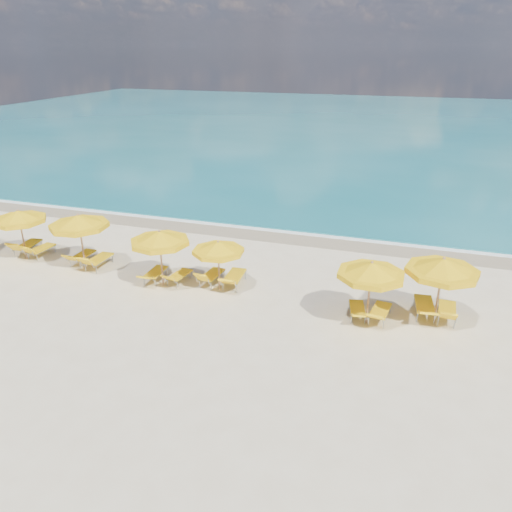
% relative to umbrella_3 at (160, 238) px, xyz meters
% --- Properties ---
extents(ground_plane, '(120.00, 120.00, 0.00)m').
position_rel_umbrella_3_xyz_m(ground_plane, '(3.61, -0.01, -2.11)').
color(ground_plane, beige).
extents(ocean, '(120.00, 80.00, 0.30)m').
position_rel_umbrella_3_xyz_m(ocean, '(3.61, 47.99, -2.11)').
color(ocean, '#126169').
rests_on(ocean, ground).
extents(wet_sand_band, '(120.00, 2.60, 0.01)m').
position_rel_umbrella_3_xyz_m(wet_sand_band, '(3.61, 7.39, -2.11)').
color(wet_sand_band, tan).
rests_on(wet_sand_band, ground).
extents(foam_line, '(120.00, 1.20, 0.03)m').
position_rel_umbrella_3_xyz_m(foam_line, '(3.61, 8.19, -2.11)').
color(foam_line, white).
rests_on(foam_line, ground).
extents(whitecap_near, '(14.00, 0.36, 0.05)m').
position_rel_umbrella_3_xyz_m(whitecap_near, '(-2.39, 16.99, -2.11)').
color(whitecap_near, white).
rests_on(whitecap_near, ground).
extents(whitecap_far, '(18.00, 0.30, 0.05)m').
position_rel_umbrella_3_xyz_m(whitecap_far, '(11.61, 23.99, -2.11)').
color(whitecap_far, white).
rests_on(whitecap_far, ground).
extents(umbrella_1, '(2.93, 2.93, 2.44)m').
position_rel_umbrella_3_xyz_m(umbrella_1, '(-7.45, 0.57, -0.03)').
color(umbrella_1, tan).
rests_on(umbrella_1, ground).
extents(umbrella_2, '(3.20, 3.20, 2.61)m').
position_rel_umbrella_3_xyz_m(umbrella_2, '(-4.13, 0.44, 0.12)').
color(umbrella_2, tan).
rests_on(umbrella_2, ground).
extents(umbrella_3, '(2.86, 2.86, 2.47)m').
position_rel_umbrella_3_xyz_m(umbrella_3, '(0.00, 0.00, 0.00)').
color(umbrella_3, tan).
rests_on(umbrella_3, ground).
extents(umbrella_4, '(2.62, 2.62, 2.15)m').
position_rel_umbrella_3_xyz_m(umbrella_4, '(2.38, 0.39, -0.28)').
color(umbrella_4, tan).
rests_on(umbrella_4, ground).
extents(umbrella_5, '(3.14, 3.14, 2.45)m').
position_rel_umbrella_3_xyz_m(umbrella_5, '(8.45, -0.51, -0.02)').
color(umbrella_5, tan).
rests_on(umbrella_5, ground).
extents(umbrella_6, '(2.93, 2.93, 2.60)m').
position_rel_umbrella_3_xyz_m(umbrella_6, '(10.79, 0.25, 0.10)').
color(umbrella_6, tan).
rests_on(umbrella_6, ground).
extents(lounger_1_left, '(0.89, 1.99, 0.94)m').
position_rel_umbrella_3_xyz_m(lounger_1_left, '(-7.87, 1.16, -1.86)').
color(lounger_1_left, '#A5A8AD').
rests_on(lounger_1_left, ground).
extents(lounger_1_right, '(0.71, 1.75, 0.85)m').
position_rel_umbrella_3_xyz_m(lounger_1_right, '(-7.00, 1.06, -1.89)').
color(lounger_1_right, '#A5A8AD').
rests_on(lounger_1_right, ground).
extents(lounger_2_left, '(0.61, 1.78, 0.80)m').
position_rel_umbrella_3_xyz_m(lounger_2_left, '(-4.64, 0.96, -1.89)').
color(lounger_2_left, '#A5A8AD').
rests_on(lounger_2_left, ground).
extents(lounger_2_right, '(0.69, 1.87, 0.90)m').
position_rel_umbrella_3_xyz_m(lounger_2_right, '(-3.63, 0.77, -1.87)').
color(lounger_2_right, '#A5A8AD').
rests_on(lounger_2_right, ground).
extents(lounger_3_left, '(0.62, 1.81, 0.66)m').
position_rel_umbrella_3_xyz_m(lounger_3_left, '(-0.54, 0.34, -1.90)').
color(lounger_3_left, '#A5A8AD').
rests_on(lounger_3_left, ground).
extents(lounger_3_right, '(0.77, 1.71, 0.72)m').
position_rel_umbrella_3_xyz_m(lounger_3_right, '(0.53, 0.45, -1.91)').
color(lounger_3_right, '#A5A8AD').
rests_on(lounger_3_right, ground).
extents(lounger_4_left, '(0.76, 1.80, 0.87)m').
position_rel_umbrella_3_xyz_m(lounger_4_left, '(1.85, 0.80, -1.88)').
color(lounger_4_left, '#A5A8AD').
rests_on(lounger_4_left, ground).
extents(lounger_4_right, '(0.77, 2.04, 0.84)m').
position_rel_umbrella_3_xyz_m(lounger_4_right, '(2.84, 0.89, -1.87)').
color(lounger_4_right, '#A5A8AD').
rests_on(lounger_4_right, ground).
extents(lounger_5_left, '(0.87, 1.76, 0.65)m').
position_rel_umbrella_3_xyz_m(lounger_5_left, '(8.07, -0.20, -1.91)').
color(lounger_5_left, '#A5A8AD').
rests_on(lounger_5_left, ground).
extents(lounger_5_right, '(0.83, 1.86, 0.76)m').
position_rel_umbrella_3_xyz_m(lounger_5_right, '(8.88, -0.18, -1.89)').
color(lounger_5_right, '#A5A8AD').
rests_on(lounger_5_right, ground).
extents(lounger_6_left, '(0.86, 2.10, 0.79)m').
position_rel_umbrella_3_xyz_m(lounger_6_left, '(10.42, 0.69, -1.87)').
color(lounger_6_left, '#A5A8AD').
rests_on(lounger_6_left, ground).
extents(lounger_6_right, '(0.69, 1.87, 0.86)m').
position_rel_umbrella_3_xyz_m(lounger_6_right, '(11.21, 0.60, -1.88)').
color(lounger_6_right, '#A5A8AD').
rests_on(lounger_6_right, ground).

